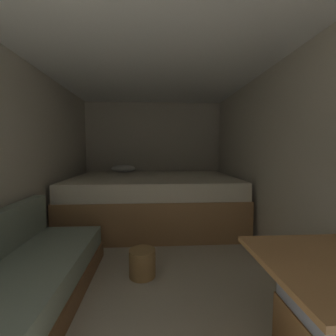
# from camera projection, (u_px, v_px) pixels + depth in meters

# --- Properties ---
(ground_plane) EXTENTS (6.86, 6.86, 0.00)m
(ground_plane) POSITION_uv_depth(u_px,v_px,m) (154.00, 273.00, 2.24)
(ground_plane) COLOR #B2A893
(wall_back) EXTENTS (2.77, 0.05, 2.15)m
(wall_back) POSITION_uv_depth(u_px,v_px,m) (154.00, 157.00, 4.60)
(wall_back) COLOR beige
(wall_back) RESTS_ON ground
(wall_left) EXTENTS (0.05, 4.86, 2.15)m
(wall_left) POSITION_uv_depth(u_px,v_px,m) (4.00, 165.00, 2.07)
(wall_left) COLOR beige
(wall_left) RESTS_ON ground
(wall_right) EXTENTS (0.05, 4.86, 2.15)m
(wall_right) POSITION_uv_depth(u_px,v_px,m) (292.00, 164.00, 2.24)
(wall_right) COLOR beige
(wall_right) RESTS_ON ground
(ceiling_slab) EXTENTS (2.77, 4.86, 0.05)m
(ceiling_slab) POSITION_uv_depth(u_px,v_px,m) (153.00, 44.00, 2.07)
(ceiling_slab) COLOR white
(ceiling_slab) RESTS_ON wall_left
(bed) EXTENTS (2.55, 1.76, 0.93)m
(bed) POSITION_uv_depth(u_px,v_px,m) (154.00, 200.00, 3.71)
(bed) COLOR #9E7247
(bed) RESTS_ON ground
(wicker_basket) EXTENTS (0.25, 0.25, 0.26)m
(wicker_basket) POSITION_uv_depth(u_px,v_px,m) (142.00, 263.00, 2.19)
(wicker_basket) COLOR olive
(wicker_basket) RESTS_ON ground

